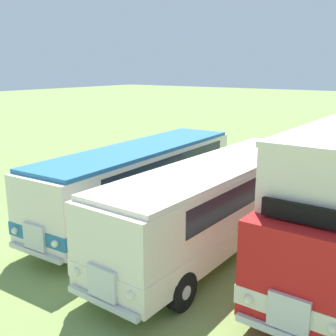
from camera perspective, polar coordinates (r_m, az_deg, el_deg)
name	(u,v)px	position (r m, az deg, el deg)	size (l,w,h in m)	color
bus_first_in_row	(142,176)	(16.59, -3.62, -1.15)	(3.03, 11.01, 2.99)	silver
bus_second_in_row	(219,198)	(13.90, 7.16, -4.23)	(2.77, 11.03, 2.99)	silver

